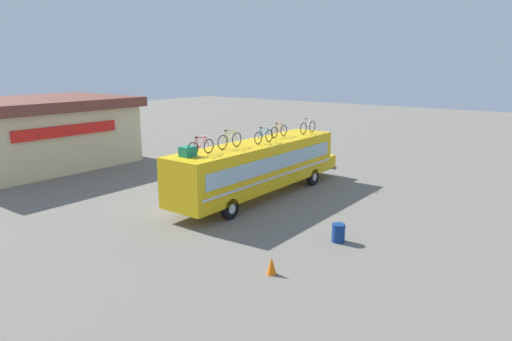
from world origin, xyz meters
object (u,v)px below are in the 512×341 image
at_px(rooftop_bicycle_5, 308,127).
at_px(luggage_bag_1, 188,151).
at_px(bus, 260,165).
at_px(traffic_cone, 272,266).
at_px(rooftop_bicycle_3, 264,136).
at_px(trash_bin, 338,233).
at_px(rooftop_bicycle_2, 230,140).
at_px(rooftop_bicycle_4, 279,131).
at_px(rooftop_bicycle_1, 201,147).

bearing_deg(rooftop_bicycle_5, luggage_bag_1, 176.17).
bearing_deg(luggage_bag_1, rooftop_bicycle_5, -3.83).
bearing_deg(bus, traffic_cone, -140.76).
bearing_deg(luggage_bag_1, bus, -3.58).
bearing_deg(traffic_cone, rooftop_bicycle_5, 25.62).
distance_m(rooftop_bicycle_3, trash_bin, 7.62).
bearing_deg(rooftop_bicycle_5, rooftop_bicycle_2, 175.63).
relative_size(rooftop_bicycle_5, trash_bin, 2.31).
relative_size(luggage_bag_1, rooftop_bicycle_5, 0.38).
xyz_separation_m(rooftop_bicycle_2, rooftop_bicycle_4, (4.41, 0.04, -0.03)).
height_order(rooftop_bicycle_3, traffic_cone, rooftop_bicycle_3).
bearing_deg(rooftop_bicycle_3, traffic_cone, -142.04).
relative_size(bus, trash_bin, 17.09).
bearing_deg(rooftop_bicycle_3, trash_bin, -117.78).
bearing_deg(trash_bin, rooftop_bicycle_3, 62.22).
height_order(trash_bin, traffic_cone, trash_bin).
distance_m(rooftop_bicycle_4, trash_bin, 9.15).
bearing_deg(trash_bin, rooftop_bicycle_2, 81.19).
height_order(bus, rooftop_bicycle_3, rooftop_bicycle_3).
xyz_separation_m(rooftop_bicycle_3, rooftop_bicycle_4, (2.18, 0.51, -0.01)).
relative_size(rooftop_bicycle_4, trash_bin, 2.16).
xyz_separation_m(rooftop_bicycle_4, trash_bin, (-5.45, -6.70, -3.01)).
bearing_deg(traffic_cone, rooftop_bicycle_1, 64.26).
xyz_separation_m(trash_bin, traffic_cone, (-4.06, 0.48, -0.06)).
distance_m(rooftop_bicycle_5, trash_bin, 10.36).
bearing_deg(rooftop_bicycle_5, trash_bin, -141.61).
height_order(bus, traffic_cone, bus).
xyz_separation_m(rooftop_bicycle_3, rooftop_bicycle_5, (4.50, -0.04, 0.02)).
distance_m(rooftop_bicycle_5, traffic_cone, 13.48).
xyz_separation_m(rooftop_bicycle_1, rooftop_bicycle_2, (2.15, 0.08, 0.02)).
bearing_deg(rooftop_bicycle_2, luggage_bag_1, 177.48).
height_order(rooftop_bicycle_3, rooftop_bicycle_4, rooftop_bicycle_3).
distance_m(bus, rooftop_bicycle_1, 4.68).
distance_m(bus, rooftop_bicycle_4, 2.70).
distance_m(luggage_bag_1, traffic_cone, 7.33).
relative_size(rooftop_bicycle_1, rooftop_bicycle_3, 1.04).
distance_m(bus, trash_bin, 7.39).
bearing_deg(rooftop_bicycle_5, rooftop_bicycle_3, 179.44).
height_order(rooftop_bicycle_2, traffic_cone, rooftop_bicycle_2).
bearing_deg(traffic_cone, rooftop_bicycle_2, 50.53).
height_order(bus, trash_bin, bus).
xyz_separation_m(rooftop_bicycle_1, trash_bin, (1.12, -6.58, -3.02)).
relative_size(bus, traffic_cone, 20.47).
bearing_deg(rooftop_bicycle_4, traffic_cone, -146.80).
relative_size(rooftop_bicycle_1, traffic_cone, 2.72).
bearing_deg(rooftop_bicycle_3, rooftop_bicycle_1, 174.97).
bearing_deg(traffic_cone, rooftop_bicycle_3, 37.96).
height_order(rooftop_bicycle_5, traffic_cone, rooftop_bicycle_5).
bearing_deg(trash_bin, bus, 63.14).
xyz_separation_m(luggage_bag_1, rooftop_bicycle_4, (7.21, -0.09, 0.13)).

